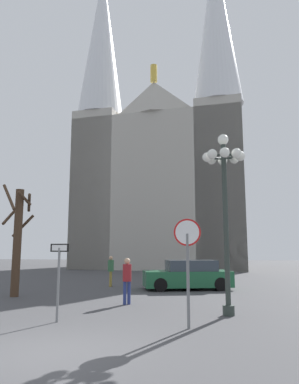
{
  "coord_description": "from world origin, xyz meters",
  "views": [
    {
      "loc": [
        3.04,
        -7.02,
        2.0
      ],
      "look_at": [
        -0.23,
        16.25,
        5.7
      ],
      "focal_mm": 33.85,
      "sensor_mm": 36.0,
      "label": 1
    }
  ],
  "objects": [
    {
      "name": "bare_tree",
      "position": [
        -4.83,
        7.81,
        2.49
      ],
      "size": [
        1.38,
        1.37,
        4.82
      ],
      "color": "#473323",
      "rests_on": "ground"
    },
    {
      "name": "one_way_arrow_sign",
      "position": [
        -0.95,
        2.93,
        1.35
      ],
      "size": [
        0.61,
        0.2,
        2.14
      ],
      "color": "slate",
      "rests_on": "ground"
    },
    {
      "name": "pedestrian_walking",
      "position": [
        0.33,
        6.33,
        1.0
      ],
      "size": [
        0.32,
        0.32,
        1.66
      ],
      "color": "navy",
      "rests_on": "ground"
    },
    {
      "name": "parked_car_near_green",
      "position": [
        2.37,
        11.58,
        0.68
      ],
      "size": [
        4.61,
        2.83,
        1.44
      ],
      "color": "#1E5B38",
      "rests_on": "ground"
    },
    {
      "name": "ground_plane",
      "position": [
        0.0,
        0.0,
        0.0
      ],
      "size": [
        120.0,
        120.0,
        0.0
      ],
      "primitive_type": "plane",
      "color": "#424244"
    },
    {
      "name": "cathedral",
      "position": [
        -0.91,
        31.27,
        11.05
      ],
      "size": [
        18.55,
        14.01,
        34.99
      ],
      "color": "#ADA89E",
      "rests_on": "ground"
    },
    {
      "name": "street_lamp",
      "position": [
        3.84,
        4.6,
        3.96
      ],
      "size": [
        1.37,
        1.37,
        5.7
      ],
      "color": "#2D3833",
      "rests_on": "ground"
    },
    {
      "name": "pedestrian_standing",
      "position": [
        -1.79,
        12.37,
        0.97
      ],
      "size": [
        0.32,
        0.32,
        1.62
      ],
      "color": "olive",
      "rests_on": "ground"
    },
    {
      "name": "stop_sign",
      "position": [
        2.7,
        2.59,
        1.93
      ],
      "size": [
        0.71,
        0.09,
        2.79
      ],
      "color": "slate",
      "rests_on": "ground"
    }
  ]
}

